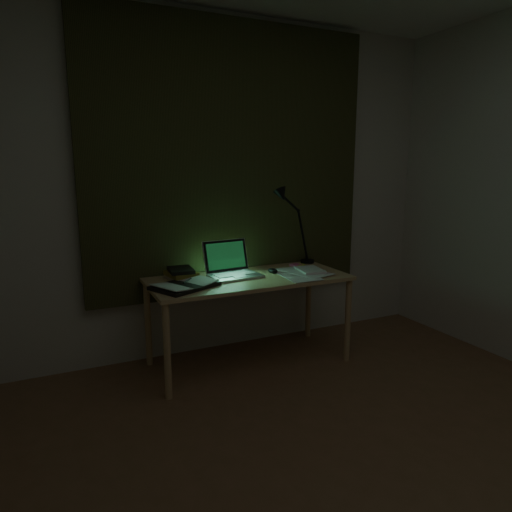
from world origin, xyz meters
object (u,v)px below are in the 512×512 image
at_px(laptop, 235,260).
at_px(desk, 249,320).
at_px(loose_papers, 302,270).
at_px(desk_lamp, 308,227).
at_px(open_textbook, 185,285).
at_px(book_stack, 181,273).

bearing_deg(laptop, desk, -34.38).
distance_m(desk, loose_papers, 0.54).
bearing_deg(desk_lamp, laptop, -159.30).
xyz_separation_m(desk, laptop, (-0.08, 0.05, 0.45)).
distance_m(open_textbook, loose_papers, 0.92).
height_order(desk, laptop, laptop).
relative_size(desk, loose_papers, 3.57).
height_order(open_textbook, book_stack, book_stack).
relative_size(open_textbook, book_stack, 1.86).
bearing_deg(book_stack, laptop, -15.88).
distance_m(laptop, loose_papers, 0.53).
height_order(desk, book_stack, book_stack).
distance_m(open_textbook, book_stack, 0.23).
xyz_separation_m(open_textbook, book_stack, (0.04, 0.22, 0.03)).
distance_m(book_stack, loose_papers, 0.90).
relative_size(laptop, book_stack, 1.85).
xyz_separation_m(desk, loose_papers, (0.43, -0.01, 0.33)).
relative_size(laptop, loose_papers, 0.99).
bearing_deg(open_textbook, desk, -16.87).
bearing_deg(loose_papers, desk, 178.25).
bearing_deg(loose_papers, desk_lamp, 51.63).
bearing_deg(loose_papers, laptop, 173.34).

